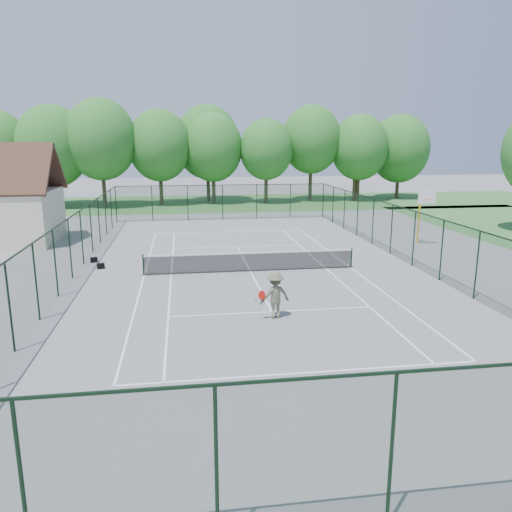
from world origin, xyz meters
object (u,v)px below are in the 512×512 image
(tennis_net, at_px, (250,261))
(basketball_goal, at_px, (423,206))
(sports_bag_a, at_px, (94,260))
(tennis_player, at_px, (275,295))

(tennis_net, height_order, basketball_goal, basketball_goal)
(sports_bag_a, relative_size, tennis_player, 0.17)
(sports_bag_a, bearing_deg, basketball_goal, -17.95)
(basketball_goal, bearing_deg, sports_bag_a, -174.13)
(basketball_goal, xyz_separation_m, sports_bag_a, (-20.68, -2.13, -2.42))
(tennis_player, bearing_deg, sports_bag_a, 129.20)
(tennis_net, xyz_separation_m, basketball_goal, (12.18, 5.44, 1.99))
(tennis_net, height_order, tennis_player, tennis_player)
(tennis_net, xyz_separation_m, sports_bag_a, (-8.50, 3.32, -0.43))
(basketball_goal, xyz_separation_m, tennis_player, (-12.19, -12.54, -1.65))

